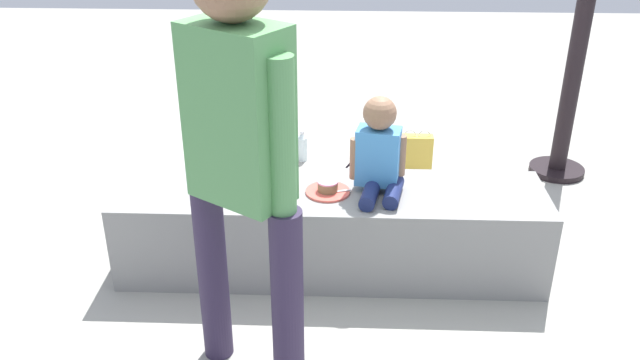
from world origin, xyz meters
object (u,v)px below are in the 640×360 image
water_bottle_near_gift (302,147)px  handbag_black_leather (363,193)px  gift_bag (416,156)px  child_seated (379,152)px  adult_standing (240,143)px  water_bottle_far_side (465,194)px  cake_box_white (293,209)px  handbag_brown_canvas (225,175)px  cake_plate (328,189)px

water_bottle_near_gift → handbag_black_leather: handbag_black_leather is taller
gift_bag → water_bottle_near_gift: (-0.77, 0.22, -0.05)m
child_seated → adult_standing: bearing=-124.0°
adult_standing → water_bottle_near_gift: 2.31m
water_bottle_near_gift → handbag_black_leather: (0.41, -0.71, 0.02)m
water_bottle_near_gift → child_seated: bearing=-70.6°
child_seated → gift_bag: bearing=74.3°
gift_bag → water_bottle_far_side: bearing=-58.3°
gift_bag → water_bottle_near_gift: size_ratio=1.51×
gift_bag → water_bottle_far_side: 0.50m
gift_bag → cake_box_white: size_ratio=1.16×
water_bottle_far_side → cake_box_white: size_ratio=0.72×
water_bottle_near_gift → cake_box_white: 0.84m
gift_bag → handbag_brown_canvas: size_ratio=1.00×
child_seated → adult_standing: adult_standing is taller
child_seated → cake_plate: child_seated is taller
cake_box_white → handbag_black_leather: bearing=18.1°
child_seated → water_bottle_far_side: bearing=49.4°
cake_plate → cake_box_white: (-0.21, 0.50, -0.40)m
adult_standing → water_bottle_near_gift: bearing=87.9°
gift_bag → cake_box_white: bearing=-141.0°
child_seated → handbag_brown_canvas: bearing=138.6°
child_seated → cake_box_white: (-0.46, 0.47, -0.59)m
child_seated → cake_plate: 0.31m
child_seated → handbag_black_leather: size_ratio=1.38×
water_bottle_far_side → adult_standing: bearing=-127.1°
cake_box_white → handbag_black_leather: handbag_black_leather is taller
cake_plate → handbag_brown_canvas: 1.14m
handbag_brown_canvas → cake_box_white: bearing=-36.8°
handbag_black_leather → cake_plate: bearing=-107.2°
adult_standing → handbag_brown_canvas: 1.90m
gift_bag → handbag_black_leather: handbag_black_leather is taller
cake_box_white → child_seated: bearing=-45.5°
handbag_brown_canvas → handbag_black_leather: bearing=-13.6°
child_seated → handbag_brown_canvas: child_seated is taller
adult_standing → cake_box_white: adult_standing is taller
water_bottle_far_side → handbag_brown_canvas: size_ratio=0.62×
cake_plate → handbag_black_leather: cake_plate is taller
adult_standing → water_bottle_far_side: adult_standing is taller
cake_plate → cake_box_white: cake_plate is taller
child_seated → adult_standing: (-0.54, -0.79, 0.38)m
child_seated → handbag_brown_canvas: size_ratio=1.46×
cake_box_white → water_bottle_near_gift: bearing=90.1°
gift_bag → water_bottle_near_gift: bearing=163.9°
water_bottle_far_side → handbag_black_leather: handbag_black_leather is taller
water_bottle_far_side → handbag_brown_canvas: (-1.49, 0.15, 0.02)m
child_seated → handbag_brown_canvas: (-0.92, 0.81, -0.55)m
adult_standing → water_bottle_far_side: size_ratio=8.47×
adult_standing → water_bottle_far_side: 2.06m
adult_standing → cake_box_white: bearing=86.5°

